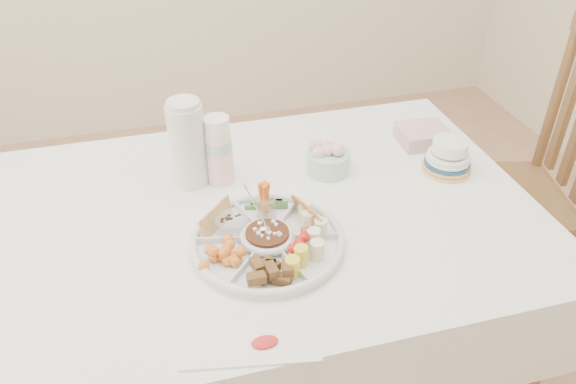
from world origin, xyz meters
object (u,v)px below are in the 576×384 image
object	(u,v)px
chair	(507,185)
plate_stack	(448,157)
dining_table	(262,308)
party_tray	(267,239)
thermos	(188,143)

from	to	relation	value
chair	plate_stack	bearing A→B (deg)	-146.44
chair	plate_stack	size ratio (longest dim) A/B	7.54
dining_table	chair	distance (m)	0.97
party_tray	thermos	xyz separation A→B (m)	(-0.15, 0.34, 0.11)
dining_table	party_tray	bearing A→B (deg)	-93.31
dining_table	plate_stack	bearing A→B (deg)	4.85
dining_table	chair	bearing A→B (deg)	10.68
party_tray	dining_table	bearing A→B (deg)	86.69
chair	thermos	distance (m)	1.14
plate_stack	dining_table	bearing A→B (deg)	-175.15
dining_table	plate_stack	world-z (taller)	plate_stack
chair	party_tray	xyz separation A→B (m)	(-0.94, -0.32, 0.22)
chair	party_tray	world-z (taller)	chair
dining_table	chair	size ratio (longest dim) A/B	1.36
party_tray	thermos	size ratio (longest dim) A/B	1.43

